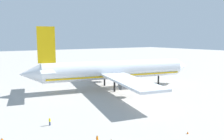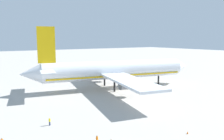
# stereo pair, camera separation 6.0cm
# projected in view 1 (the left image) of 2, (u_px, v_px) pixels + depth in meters

# --- Properties ---
(ground_plane) EXTENTS (600.00, 600.00, 0.00)m
(ground_plane) POSITION_uv_depth(u_px,v_px,m) (116.00, 88.00, 88.00)
(ground_plane) COLOR #ADA8A0
(airliner) EXTENTS (68.00, 67.72, 23.32)m
(airliner) POSITION_uv_depth(u_px,v_px,m) (113.00, 70.00, 86.70)
(airliner) COLOR silver
(airliner) RESTS_ON ground
(baggage_cart_0) EXTENTS (3.25, 2.37, 1.18)m
(baggage_cart_0) POSITION_uv_depth(u_px,v_px,m) (140.00, 70.00, 132.52)
(baggage_cart_0) COLOR gray
(baggage_cart_0) RESTS_ON ground
(ground_worker_3) EXTENTS (0.44, 0.44, 1.79)m
(ground_worker_3) POSITION_uv_depth(u_px,v_px,m) (50.00, 121.00, 50.03)
(ground_worker_3) COLOR navy
(ground_worker_3) RESTS_ON ground
(ground_worker_4) EXTENTS (0.47, 0.47, 1.67)m
(ground_worker_4) POSITION_uv_depth(u_px,v_px,m) (97.00, 140.00, 41.15)
(ground_worker_4) COLOR #3F3F47
(ground_worker_4) RESTS_ON ground
(traffic_cone_1) EXTENTS (0.36, 0.36, 0.55)m
(traffic_cone_1) POSITION_uv_depth(u_px,v_px,m) (165.00, 74.00, 119.78)
(traffic_cone_1) COLOR orange
(traffic_cone_1) RESTS_ON ground
(traffic_cone_3) EXTENTS (0.36, 0.36, 0.55)m
(traffic_cone_3) POSITION_uv_depth(u_px,v_px,m) (157.00, 72.00, 125.99)
(traffic_cone_3) COLOR orange
(traffic_cone_3) RESTS_ON ground
(traffic_cone_4) EXTENTS (0.36, 0.36, 0.55)m
(traffic_cone_4) POSITION_uv_depth(u_px,v_px,m) (188.00, 133.00, 45.67)
(traffic_cone_4) COLOR orange
(traffic_cone_4) RESTS_ON ground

